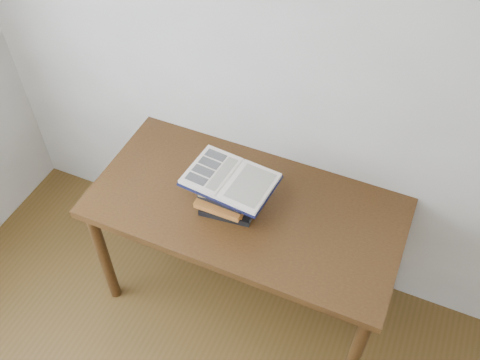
% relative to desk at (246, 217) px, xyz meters
% --- Properties ---
extents(desk, '(1.51, 0.75, 0.81)m').
position_rel_desk_xyz_m(desk, '(0.00, 0.00, 0.00)').
color(desk, '#452E11').
rests_on(desk, ground).
extents(book_stack, '(0.27, 0.20, 0.18)m').
position_rel_desk_xyz_m(book_stack, '(-0.08, -0.06, 0.19)').
color(book_stack, black).
rests_on(book_stack, desk).
extents(open_book, '(0.42, 0.31, 0.03)m').
position_rel_desk_xyz_m(open_book, '(-0.06, -0.04, 0.29)').
color(open_book, black).
rests_on(open_book, book_stack).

